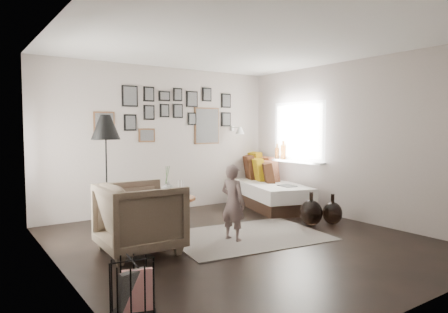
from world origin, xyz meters
TOP-DOWN VIEW (x-y plane):
  - ground at (0.00, 0.00)m, footprint 4.80×4.80m
  - wall_back at (0.00, 2.40)m, footprint 4.50×0.00m
  - wall_front at (0.00, -2.40)m, footprint 4.50×0.00m
  - wall_left at (-2.25, 0.00)m, footprint 0.00×4.80m
  - wall_right at (2.25, 0.00)m, footprint 0.00×4.80m
  - ceiling at (0.00, 0.00)m, footprint 4.80×4.80m
  - door_left at (-2.23, 1.20)m, footprint 0.00×2.14m
  - window_right at (2.18, 1.34)m, footprint 0.15×1.32m
  - gallery_wall at (0.29, 2.38)m, footprint 2.74×0.03m
  - wall_sconce at (1.55, 2.13)m, footprint 0.18×0.36m
  - rug at (0.19, 0.14)m, footprint 2.28×1.74m
  - pedestal_table at (-0.52, 0.96)m, footprint 0.64×0.64m
  - vase at (-0.60, 0.98)m, footprint 0.18×0.18m
  - candles at (-0.41, 0.96)m, footprint 0.11×0.11m
  - daybed at (1.83, 1.66)m, footprint 1.42×2.21m
  - magazine_on_daybed at (1.78, 1.01)m, footprint 0.26×0.33m
  - armchair at (-1.30, 0.33)m, footprint 0.96×0.94m
  - armchair_cushion at (-1.27, 0.38)m, footprint 0.41×0.42m
  - floor_lamp at (-1.41, 1.23)m, footprint 0.39×0.39m
  - magazine_basket at (-2.00, -1.17)m, footprint 0.40×0.40m
  - demijohn_large at (1.38, 0.06)m, footprint 0.35×0.35m
  - demijohn_small at (1.73, -0.06)m, footprint 0.31×0.31m
  - child at (-0.09, 0.09)m, footprint 0.34×0.43m

SIDE VIEW (x-z plane):
  - ground at x=0.00m, z-range 0.00..0.00m
  - rug at x=0.19m, z-range 0.00..0.01m
  - demijohn_small at x=1.73m, z-range -0.06..0.42m
  - demijohn_large at x=1.38m, z-range -0.06..0.47m
  - magazine_basket at x=-2.00m, z-range 0.00..0.44m
  - pedestal_table at x=-0.52m, z-range -0.02..0.48m
  - daybed at x=1.83m, z-range -0.18..0.84m
  - armchair at x=-1.30m, z-range 0.00..0.85m
  - magazine_on_daybed at x=1.78m, z-range 0.47..0.48m
  - armchair_cushion at x=-1.27m, z-range 0.39..0.57m
  - child at x=-0.09m, z-range 0.00..1.02m
  - candles at x=-0.41m, z-range 0.50..0.74m
  - vase at x=-0.60m, z-range 0.41..0.87m
  - window_right at x=2.18m, z-range 0.28..1.58m
  - door_left at x=-2.23m, z-range -0.02..2.12m
  - wall_back at x=0.00m, z-range -0.95..3.55m
  - wall_front at x=0.00m, z-range -0.95..3.55m
  - wall_left at x=-2.25m, z-range -1.10..3.70m
  - wall_right at x=2.25m, z-range -1.10..3.70m
  - floor_lamp at x=-1.41m, z-range 0.61..2.29m
  - wall_sconce at x=1.55m, z-range 1.38..1.54m
  - gallery_wall at x=0.29m, z-range 1.20..2.28m
  - ceiling at x=0.00m, z-range 2.60..2.60m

